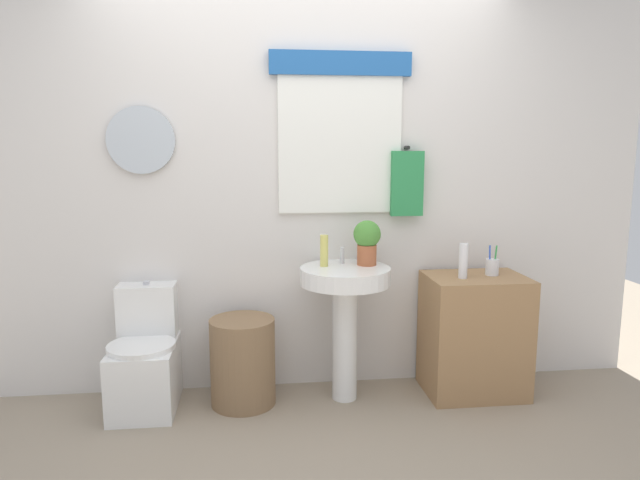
% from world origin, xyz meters
% --- Properties ---
extents(ground_plane, '(8.00, 8.00, 0.00)m').
position_xyz_m(ground_plane, '(0.00, 0.00, 0.00)').
color(ground_plane, gray).
extents(back_wall, '(4.40, 0.18, 2.60)m').
position_xyz_m(back_wall, '(0.00, 1.15, 1.31)').
color(back_wall, silver).
rests_on(back_wall, ground_plane).
extents(toilet, '(0.38, 0.51, 0.73)m').
position_xyz_m(toilet, '(-0.94, 0.88, 0.28)').
color(toilet, white).
rests_on(toilet, ground_plane).
extents(laundry_hamper, '(0.38, 0.38, 0.52)m').
position_xyz_m(laundry_hamper, '(-0.38, 0.85, 0.26)').
color(laundry_hamper, '#846647').
rests_on(laundry_hamper, ground_plane).
extents(pedestal_sink, '(0.54, 0.54, 0.82)m').
position_xyz_m(pedestal_sink, '(0.24, 0.85, 0.62)').
color(pedestal_sink, white).
rests_on(pedestal_sink, ground_plane).
extents(faucet, '(0.03, 0.03, 0.10)m').
position_xyz_m(faucet, '(0.24, 0.97, 0.87)').
color(faucet, silver).
rests_on(faucet, pedestal_sink).
extents(wooden_cabinet, '(0.60, 0.44, 0.74)m').
position_xyz_m(wooden_cabinet, '(1.05, 0.85, 0.37)').
color(wooden_cabinet, '#9E754C').
rests_on(wooden_cabinet, ground_plane).
extents(soap_bottle, '(0.05, 0.05, 0.19)m').
position_xyz_m(soap_bottle, '(0.12, 0.90, 0.91)').
color(soap_bottle, '#DBD166').
rests_on(soap_bottle, pedestal_sink).
extents(potted_plant, '(0.16, 0.16, 0.27)m').
position_xyz_m(potted_plant, '(0.38, 0.91, 0.97)').
color(potted_plant, '#AD5B38').
rests_on(potted_plant, pedestal_sink).
extents(lotion_bottle, '(0.05, 0.05, 0.21)m').
position_xyz_m(lotion_bottle, '(0.94, 0.81, 0.85)').
color(lotion_bottle, white).
rests_on(lotion_bottle, wooden_cabinet).
extents(toothbrush_cup, '(0.08, 0.08, 0.19)m').
position_xyz_m(toothbrush_cup, '(1.15, 0.87, 0.79)').
color(toothbrush_cup, silver).
rests_on(toothbrush_cup, wooden_cabinet).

